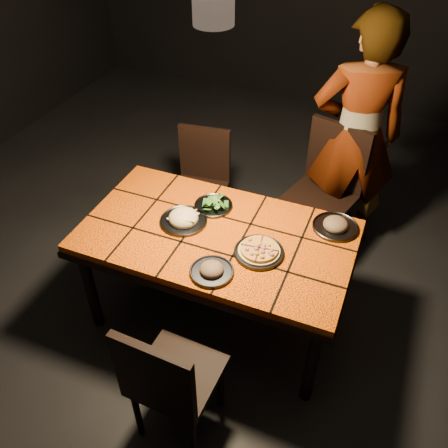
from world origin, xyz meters
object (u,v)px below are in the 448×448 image
at_px(chair_far_right, 327,184).
at_px(diner, 356,138).
at_px(chair_near, 168,380).
at_px(dining_table, 217,243).
at_px(chair_far_left, 202,177).
at_px(plate_pasta, 183,219).
at_px(plate_pizza, 259,251).

height_order(chair_far_right, diner, diner).
distance_m(chair_near, diner, 2.09).
bearing_deg(dining_table, chair_far_right, 64.59).
bearing_deg(diner, chair_far_left, -1.71).
relative_size(chair_far_right, plate_pasta, 3.53).
distance_m(chair_far_left, chair_far_right, 0.95).
xyz_separation_m(dining_table, chair_far_left, (-0.47, 0.80, -0.16)).
height_order(dining_table, chair_near, chair_near).
bearing_deg(chair_near, plate_pizza, -101.09).
bearing_deg(plate_pizza, dining_table, 166.19).
bearing_deg(plate_pizza, chair_far_right, 80.65).
xyz_separation_m(dining_table, plate_pasta, (-0.22, 0.02, 0.10)).
bearing_deg(chair_far_left, dining_table, -66.66).
relative_size(chair_far_right, diner, 0.57).
bearing_deg(plate_pizza, diner, 76.30).
bearing_deg(dining_table, plate_pasta, 175.67).
relative_size(chair_near, plate_pizza, 3.21).
distance_m(chair_near, plate_pizza, 0.84).
bearing_deg(chair_near, chair_far_left, -68.62).
distance_m(chair_far_left, plate_pizza, 1.19).
height_order(diner, plate_pizza, diner).
bearing_deg(plate_pasta, chair_near, -69.57).
relative_size(diner, plate_pizza, 6.35).
height_order(chair_near, chair_far_left, chair_near).
relative_size(dining_table, diner, 0.90).
bearing_deg(chair_near, plate_pasta, -67.14).
relative_size(dining_table, chair_near, 1.77).
distance_m(chair_near, plate_pasta, 0.96).
bearing_deg(dining_table, diner, 62.87).
bearing_deg(chair_near, chair_far_right, -98.72).
bearing_deg(plate_pizza, plate_pasta, 170.26).
height_order(plate_pizza, plate_pasta, plate_pasta).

